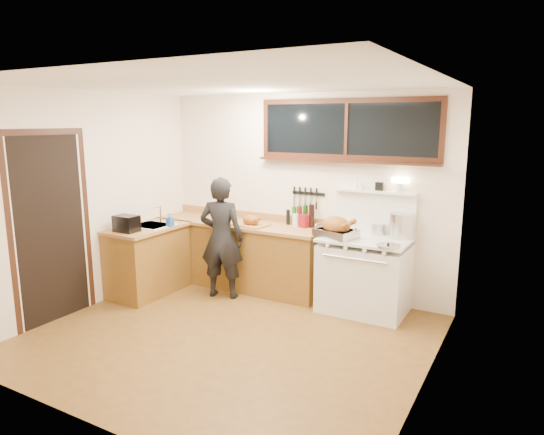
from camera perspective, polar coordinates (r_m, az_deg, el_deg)
The scene contains 20 objects.
ground_plane at distance 5.31m, azimuth -5.10°, elevation -13.93°, with size 4.00×3.50×0.02m, color brown.
room_shell at distance 4.84m, azimuth -5.45°, elevation 4.14°, with size 4.10×3.60×2.65m.
counter_back at distance 6.70m, azimuth -3.85°, elevation -4.26°, with size 2.44×0.64×1.00m.
counter_left at distance 6.62m, azimuth -14.37°, elevation -4.82°, with size 0.64×1.09×0.90m.
sink_unit at distance 6.56m, azimuth -13.96°, elevation -1.37°, with size 0.50×0.45×0.37m.
vintage_stove at distance 5.91m, azimuth 10.83°, elevation -6.44°, with size 1.02×0.74×1.60m.
back_window at distance 6.06m, azimuth 8.70°, elevation 9.42°, with size 2.32×0.13×0.77m.
left_doorway at distance 5.94m, azimuth -24.54°, elevation -1.03°, with size 0.02×1.04×2.17m.
knife_strip at distance 6.34m, azimuth 4.15°, elevation 2.76°, with size 0.46×0.03×0.28m.
man at distance 6.22m, azimuth -5.96°, elevation -2.41°, with size 0.65×0.51×1.56m.
soap_bottle at distance 6.43m, azimuth -11.92°, elevation -0.29°, with size 0.08×0.08×0.17m.
toaster at distance 6.26m, azimuth -16.75°, elevation -0.69°, with size 0.29×0.20×0.20m.
cutting_board at distance 6.34m, azimuth -2.49°, elevation -0.50°, with size 0.47×0.37×0.14m.
roast_turkey at distance 5.74m, azimuth 7.59°, elevation -1.34°, with size 0.53×0.45×0.25m.
stockpot at distance 5.89m, azimuth 15.09°, elevation -0.89°, with size 0.37×0.37×0.29m.
saucepan at distance 5.99m, azimuth 12.39°, elevation -1.33°, with size 0.22×0.31×0.13m.
pot_lid at distance 5.44m, azimuth 13.50°, elevation -3.24°, with size 0.33×0.33×0.04m.
coffee_tin at distance 6.25m, azimuth 3.79°, elevation -0.41°, with size 0.14×0.12×0.17m.
pitcher at distance 6.32m, azimuth 2.81°, elevation -0.30°, with size 0.11×0.11×0.16m.
bottle_cluster at distance 6.31m, azimuth 3.56°, elevation 0.17°, with size 0.40×0.07×0.30m.
Camera 1 is at (2.73, -3.95, 2.25)m, focal length 32.00 mm.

